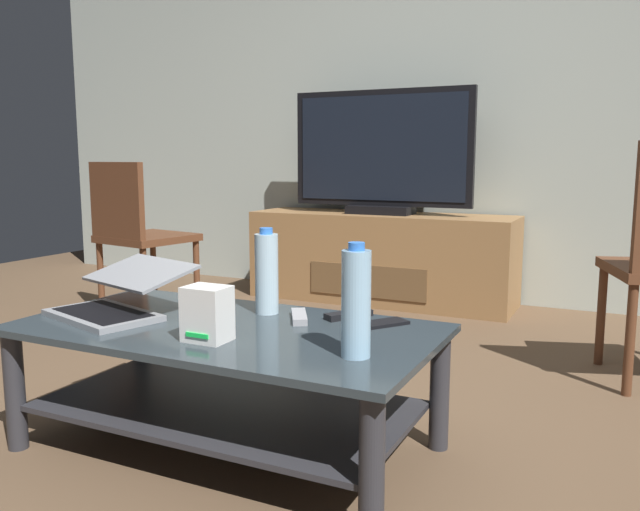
# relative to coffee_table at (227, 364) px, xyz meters

# --- Properties ---
(ground_plane) EXTENTS (7.68, 7.68, 0.00)m
(ground_plane) POSITION_rel_coffee_table_xyz_m (0.12, 0.07, -0.27)
(ground_plane) COLOR brown
(back_wall) EXTENTS (6.40, 0.12, 2.80)m
(back_wall) POSITION_rel_coffee_table_xyz_m (0.12, 2.49, 1.13)
(back_wall) COLOR #A8B2A8
(back_wall) RESTS_ON ground
(coffee_table) EXTENTS (1.26, 0.66, 0.39)m
(coffee_table) POSITION_rel_coffee_table_xyz_m (0.00, 0.00, 0.00)
(coffee_table) COLOR #2D383D
(coffee_table) RESTS_ON ground
(media_cabinet) EXTENTS (1.63, 0.47, 0.55)m
(media_cabinet) POSITION_rel_coffee_table_xyz_m (-0.32, 2.17, 0.00)
(media_cabinet) COLOR olive
(media_cabinet) RESTS_ON ground
(television) EXTENTS (1.12, 0.20, 0.74)m
(television) POSITION_rel_coffee_table_xyz_m (-0.32, 2.15, 0.64)
(television) COLOR black
(television) RESTS_ON media_cabinet
(side_chair) EXTENTS (0.51, 0.51, 0.86)m
(side_chair) POSITION_rel_coffee_table_xyz_m (-1.43, 1.23, 0.22)
(side_chair) COLOR #59331E
(side_chair) RESTS_ON ground
(laptop) EXTENTS (0.45, 0.45, 0.16)m
(laptop) POSITION_rel_coffee_table_xyz_m (-0.39, -0.03, 0.18)
(laptop) COLOR gray
(laptop) RESTS_ON coffee_table
(router_box) EXTENTS (0.12, 0.10, 0.15)m
(router_box) POSITION_rel_coffee_table_xyz_m (0.05, -0.15, 0.19)
(router_box) COLOR white
(router_box) RESTS_ON coffee_table
(water_bottle_near) EXTENTS (0.08, 0.08, 0.28)m
(water_bottle_near) POSITION_rel_coffee_table_xyz_m (0.03, 0.20, 0.25)
(water_bottle_near) COLOR silver
(water_bottle_near) RESTS_ON coffee_table
(water_bottle_far) EXTENTS (0.07, 0.07, 0.29)m
(water_bottle_far) POSITION_rel_coffee_table_xyz_m (0.47, -0.11, 0.26)
(water_bottle_far) COLOR #99C6E5
(water_bottle_far) RESTS_ON coffee_table
(cell_phone) EXTENTS (0.14, 0.15, 0.01)m
(cell_phone) POSITION_rel_coffee_table_xyz_m (0.42, 0.22, 0.12)
(cell_phone) COLOR black
(cell_phone) RESTS_ON coffee_table
(tv_remote) EXTENTS (0.12, 0.16, 0.02)m
(tv_remote) POSITION_rel_coffee_table_xyz_m (0.16, 0.16, 0.13)
(tv_remote) COLOR #99999E
(tv_remote) RESTS_ON coffee_table
(soundbar_remote) EXTENTS (0.12, 0.16, 0.02)m
(soundbar_remote) POSITION_rel_coffee_table_xyz_m (0.29, 0.25, 0.13)
(soundbar_remote) COLOR black
(soundbar_remote) RESTS_ON coffee_table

